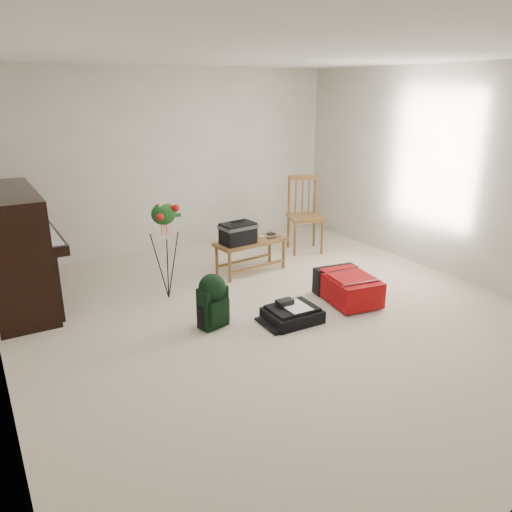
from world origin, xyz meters
TOP-DOWN VIEW (x-y plane):
  - floor at (0.00, 0.00)m, footprint 5.00×5.50m
  - ceiling at (0.00, 0.00)m, footprint 5.00×5.50m
  - wall_back at (0.00, 2.75)m, footprint 5.00×0.04m
  - wall_right at (2.50, 0.00)m, footprint 0.04×5.50m
  - piano at (-2.19, 1.60)m, footprint 0.71×1.50m
  - bench at (0.30, 1.26)m, footprint 0.95×0.45m
  - dining_chair at (1.53, 1.66)m, footprint 0.59×0.59m
  - red_suitcase at (0.88, -0.02)m, footprint 0.57×0.77m
  - black_duffel at (0.07, -0.18)m, footprint 0.53×0.43m
  - green_backpack at (-0.65, 0.12)m, footprint 0.30×0.28m
  - flower_stand at (-0.77, 1.01)m, footprint 0.43×0.43m

SIDE VIEW (x-z plane):
  - floor at x=0.00m, z-range -0.01..0.01m
  - black_duffel at x=0.07m, z-range -0.03..0.19m
  - red_suitcase at x=0.88m, z-range 0.01..0.31m
  - green_backpack at x=-0.65m, z-range 0.03..0.57m
  - bench at x=0.30m, z-range 0.15..0.85m
  - dining_chair at x=1.53m, z-range -0.01..1.04m
  - flower_stand at x=-0.77m, z-range -0.01..1.10m
  - piano at x=-2.19m, z-range -0.03..1.22m
  - wall_back at x=0.00m, z-range 0.00..2.50m
  - wall_right at x=2.50m, z-range 0.00..2.50m
  - ceiling at x=0.00m, z-range 2.50..2.50m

